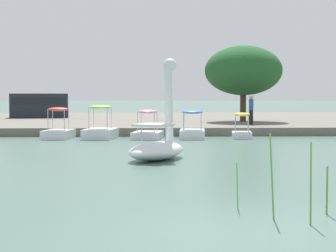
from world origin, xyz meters
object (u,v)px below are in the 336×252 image
at_px(swan_boat, 158,143).
at_px(pedal_boat_yellow, 242,130).
at_px(pedal_boat_blue, 192,130).
at_px(tree_sapling_by_fence, 243,71).
at_px(parked_van, 39,105).
at_px(person_on_path, 251,108).
at_px(pedal_boat_lime, 100,130).
at_px(pedal_boat_pink, 148,131).
at_px(pedal_boat_red, 59,130).

relative_size(swan_boat, pedal_boat_yellow, 1.95).
relative_size(pedal_boat_blue, tree_sapling_by_fence, 0.37).
bearing_deg(parked_van, swan_boat, -70.09).
distance_m(pedal_boat_blue, person_on_path, 6.21).
bearing_deg(tree_sapling_by_fence, swan_boat, -108.58).
distance_m(pedal_boat_lime, parked_van, 17.13).
xyz_separation_m(pedal_boat_pink, parked_van, (-8.80, 16.09, 1.10)).
xyz_separation_m(swan_boat, pedal_boat_yellow, (4.55, 9.31, -0.16)).
xyz_separation_m(pedal_boat_yellow, pedal_boat_lime, (-7.41, 0.19, 0.04)).
relative_size(pedal_boat_pink, pedal_boat_red, 1.00).
bearing_deg(pedal_boat_lime, parked_van, 111.72).
bearing_deg(pedal_boat_pink, pedal_boat_lime, 175.26).
bearing_deg(pedal_boat_pink, pedal_boat_yellow, 0.23).
height_order(pedal_boat_lime, parked_van, parked_van).
relative_size(pedal_boat_red, parked_van, 0.51).
bearing_deg(pedal_boat_red, swan_boat, -62.17).
relative_size(pedal_boat_pink, person_on_path, 1.32).
height_order(pedal_boat_yellow, pedal_boat_lime, pedal_boat_lime).
distance_m(swan_boat, pedal_boat_blue, 9.64).
height_order(swan_boat, pedal_boat_lime, swan_boat).
xyz_separation_m(pedal_boat_blue, pedal_boat_red, (-7.01, 0.14, -0.01)).
bearing_deg(person_on_path, tree_sapling_by_fence, 86.68).
distance_m(pedal_boat_blue, pedal_boat_pink, 2.36).
bearing_deg(pedal_boat_blue, person_on_path, 49.53).
distance_m(swan_boat, person_on_path, 15.32).
bearing_deg(swan_boat, pedal_boat_yellow, 63.95).
xyz_separation_m(pedal_boat_red, parked_van, (-4.14, 15.80, 1.10)).
height_order(pedal_boat_blue, person_on_path, person_on_path).
bearing_deg(pedal_boat_lime, pedal_boat_red, 177.91).
bearing_deg(pedal_boat_pink, person_on_path, 37.22).
distance_m(pedal_boat_yellow, pedal_boat_lime, 7.42).
bearing_deg(pedal_boat_red, tree_sapling_by_fence, 38.19).
bearing_deg(pedal_boat_yellow, pedal_boat_pink, -179.77).
bearing_deg(tree_sapling_by_fence, pedal_boat_red, -141.81).
height_order(swan_boat, person_on_path, swan_boat).
height_order(tree_sapling_by_fence, parked_van, tree_sapling_by_fence).
bearing_deg(pedal_boat_red, pedal_boat_blue, -1.11).
bearing_deg(person_on_path, swan_boat, -112.84).
xyz_separation_m(swan_boat, pedal_boat_blue, (1.96, 9.44, -0.15)).
bearing_deg(pedal_boat_pink, tree_sapling_by_fence, 54.20).
bearing_deg(swan_boat, pedal_boat_red, 117.83).
distance_m(swan_boat, pedal_boat_yellow, 10.36).
bearing_deg(swan_boat, person_on_path, 67.16).
distance_m(pedal_boat_pink, pedal_boat_lime, 2.48).
height_order(pedal_boat_yellow, person_on_path, person_on_path).
bearing_deg(swan_boat, tree_sapling_by_fence, 71.42).
xyz_separation_m(pedal_boat_red, tree_sapling_by_fence, (11.24, 8.84, 3.55)).
bearing_deg(parked_van, pedal_boat_lime, -68.28).
distance_m(pedal_boat_red, person_on_path, 11.93).
relative_size(pedal_boat_lime, pedal_boat_red, 1.06).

